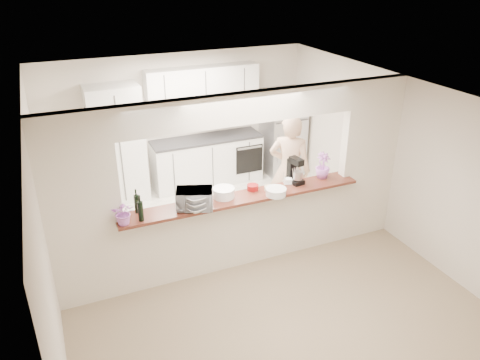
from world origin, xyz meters
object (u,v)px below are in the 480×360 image
refrigerator (283,132)px  stand_mixer (295,171)px  toaster_oven (194,199)px  person (290,170)px

refrigerator → stand_mixer: size_ratio=4.44×
toaster_oven → stand_mixer: size_ratio=1.20×
refrigerator → toaster_oven: 3.91m
toaster_oven → person: person is taller
refrigerator → person: (-0.87, -1.85, 0.07)m
refrigerator → toaster_oven: (-2.75, -2.75, 0.37)m
refrigerator → person: 2.04m
stand_mixer → person: (0.34, 0.74, -0.34)m
person → stand_mixer: bearing=104.4°
stand_mixer → person: person is taller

